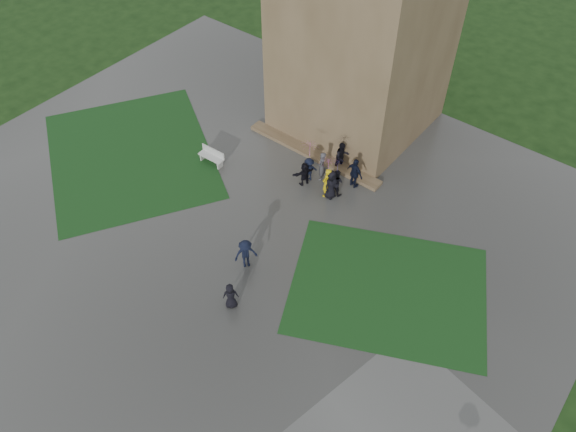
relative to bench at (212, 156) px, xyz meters
The scene contains 9 objects.
ground 7.74m from the bench, 56.95° to the right, with size 120.00×120.00×0.00m, color black.
plaza 6.17m from the bench, 46.73° to the right, with size 34.00×34.00×0.02m, color #383836.
lawn_inset_left 4.97m from the bench, 149.98° to the right, with size 11.00×9.00×0.01m, color #123514.
lawn_inset_right 12.81m from the bench, ahead, with size 9.00×7.00×0.01m, color #123514.
tower_plinth 5.91m from the bench, 44.38° to the left, with size 9.00×0.80×0.22m, color brown.
bench is the anchor object (origin of this frame).
visitor_cluster 6.90m from the bench, 22.38° to the left, with size 3.42×3.51×2.65m.
pedestrian_mid 7.93m from the bench, 34.46° to the right, with size 1.11×0.57×1.72m, color black.
pedestrian_near 10.06m from the bench, 41.52° to the right, with size 0.72×0.49×1.48m, color black.
Camera 1 is at (14.42, -10.14, 21.55)m, focal length 35.00 mm.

